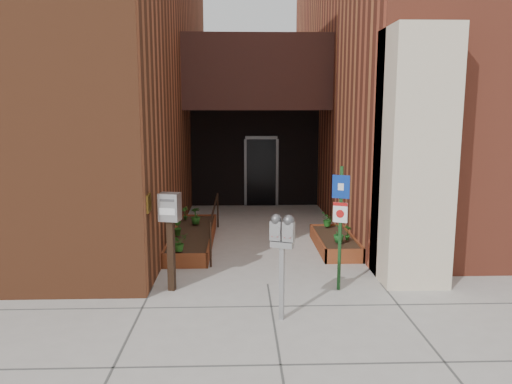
{
  "coord_description": "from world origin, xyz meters",
  "views": [
    {
      "loc": [
        -0.48,
        -8.35,
        3.04
      ],
      "look_at": [
        -0.14,
        1.8,
        1.34
      ],
      "focal_mm": 35.0,
      "sensor_mm": 36.0,
      "label": 1
    }
  ],
  "objects": [
    {
      "name": "shrub_left_b",
      "position": [
        -1.85,
        2.33,
        0.48
      ],
      "size": [
        0.25,
        0.25,
        0.36
      ],
      "primitive_type": "imported",
      "rotation": [
        0.0,
        0.0,
        1.87
      ],
      "color": "#235618",
      "rests_on": "planter_left"
    },
    {
      "name": "architecture",
      "position": [
        -0.18,
        6.89,
        4.98
      ],
      "size": [
        20.0,
        14.6,
        10.0
      ],
      "color": "brown",
      "rests_on": "ground"
    },
    {
      "name": "handrail",
      "position": [
        -1.05,
        2.65,
        0.75
      ],
      "size": [
        0.04,
        3.34,
        0.9
      ],
      "color": "black",
      "rests_on": "ground"
    },
    {
      "name": "shrub_left_c",
      "position": [
        -1.54,
        3.41,
        0.5
      ],
      "size": [
        0.3,
        0.3,
        0.4
      ],
      "primitive_type": "imported",
      "rotation": [
        0.0,
        0.0,
        3.58
      ],
      "color": "#1F5418",
      "rests_on": "planter_left"
    },
    {
      "name": "shrub_left_d",
      "position": [
        -1.85,
        3.89,
        0.47
      ],
      "size": [
        0.24,
        0.24,
        0.33
      ],
      "primitive_type": "imported",
      "rotation": [
        0.0,
        0.0,
        5.63
      ],
      "color": "#265217",
      "rests_on": "planter_left"
    },
    {
      "name": "planter_right",
      "position": [
        1.6,
        2.2,
        0.13
      ],
      "size": [
        0.8,
        2.2,
        0.3
      ],
      "color": "maroon",
      "rests_on": "ground"
    },
    {
      "name": "payment_dropbox",
      "position": [
        -1.64,
        -0.23,
        1.21
      ],
      "size": [
        0.38,
        0.31,
        1.67
      ],
      "color": "black",
      "rests_on": "ground"
    },
    {
      "name": "sign_post",
      "position": [
        1.19,
        -0.31,
        1.3
      ],
      "size": [
        0.27,
        0.14,
        2.11
      ],
      "color": "#163E19",
      "rests_on": "ground"
    },
    {
      "name": "planter_left",
      "position": [
        -1.55,
        2.7,
        0.13
      ],
      "size": [
        0.9,
        3.6,
        0.3
      ],
      "color": "maroon",
      "rests_on": "ground"
    },
    {
      "name": "shrub_right_c",
      "position": [
        1.58,
        3.04,
        0.47
      ],
      "size": [
        0.41,
        0.41,
        0.34
      ],
      "primitive_type": "imported",
      "rotation": [
        0.0,
        0.0,
        4.17
      ],
      "color": "#1D611B",
      "rests_on": "planter_right"
    },
    {
      "name": "shrub_right_a",
      "position": [
        1.57,
        1.64,
        0.49
      ],
      "size": [
        0.21,
        0.21,
        0.38
      ],
      "primitive_type": "imported",
      "rotation": [
        0.0,
        0.0,
        1.57
      ],
      "color": "#18561E",
      "rests_on": "planter_right"
    },
    {
      "name": "parking_meter",
      "position": [
        0.12,
        -1.48,
        1.22
      ],
      "size": [
        0.36,
        0.24,
        1.57
      ],
      "color": "#98989A",
      "rests_on": "ground"
    },
    {
      "name": "shrub_right_b",
      "position": [
        1.79,
        1.81,
        0.47
      ],
      "size": [
        0.25,
        0.25,
        0.33
      ],
      "primitive_type": "imported",
      "rotation": [
        0.0,
        0.0,
        2.37
      ],
      "color": "#1C5518",
      "rests_on": "planter_right"
    },
    {
      "name": "ground",
      "position": [
        0.0,
        0.0,
        0.0
      ],
      "size": [
        80.0,
        80.0,
        0.0
      ],
      "primitive_type": "plane",
      "color": "#9E9991",
      "rests_on": "ground"
    },
    {
      "name": "shrub_left_a",
      "position": [
        -1.67,
        1.1,
        0.47
      ],
      "size": [
        0.44,
        0.44,
        0.34
      ],
      "primitive_type": "imported",
      "rotation": [
        0.0,
        0.0,
        0.84
      ],
      "color": "#245E1A",
      "rests_on": "planter_left"
    }
  ]
}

